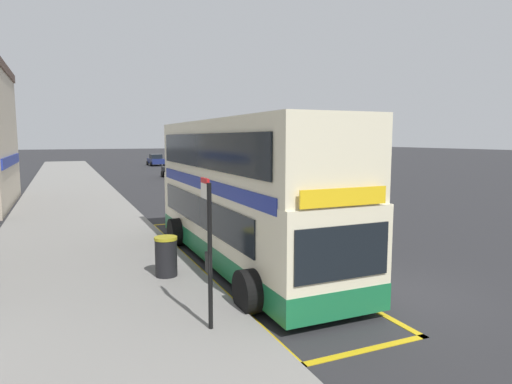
# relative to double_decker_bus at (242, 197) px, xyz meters

# --- Properties ---
(ground_plane) EXTENTS (260.00, 260.00, 0.00)m
(ground_plane) POSITION_rel_double_decker_bus_xyz_m (2.46, 27.89, -2.06)
(ground_plane) COLOR #28282B
(pavement_near) EXTENTS (6.00, 76.00, 0.14)m
(pavement_near) POSITION_rel_double_decker_bus_xyz_m (-4.54, 27.89, -1.99)
(pavement_near) COLOR gray
(pavement_near) RESTS_ON ground
(double_decker_bus) EXTENTS (3.25, 10.75, 4.40)m
(double_decker_bus) POSITION_rel_double_decker_bus_xyz_m (0.00, 0.00, 0.00)
(double_decker_bus) COLOR beige
(double_decker_bus) RESTS_ON ground
(bus_bay_markings) EXTENTS (2.90, 13.56, 0.01)m
(bus_bay_markings) POSITION_rel_double_decker_bus_xyz_m (-0.09, 0.40, -2.06)
(bus_bay_markings) COLOR gold
(bus_bay_markings) RESTS_ON ground
(bus_stop_sign) EXTENTS (0.09, 0.51, 2.96)m
(bus_stop_sign) POSITION_rel_double_decker_bus_xyz_m (-2.51, -4.47, -0.22)
(bus_stop_sign) COLOR black
(bus_stop_sign) RESTS_ON pavement_near
(parked_car_black_distant) EXTENTS (2.09, 4.20, 1.62)m
(parked_car_black_distant) POSITION_rel_double_decker_bus_xyz_m (5.06, 30.30, -1.26)
(parked_car_black_distant) COLOR black
(parked_car_black_distant) RESTS_ON ground
(parked_car_silver_behind) EXTENTS (2.09, 4.20, 1.62)m
(parked_car_silver_behind) POSITION_rel_double_decker_bus_xyz_m (5.35, 24.19, -1.26)
(parked_car_silver_behind) COLOR #B2B5BA
(parked_car_silver_behind) RESTS_ON ground
(parked_car_navy_kerbside) EXTENTS (2.09, 4.20, 1.62)m
(parked_car_navy_kerbside) POSITION_rel_double_decker_bus_xyz_m (7.17, 50.65, -1.26)
(parked_car_navy_kerbside) COLOR navy
(parked_car_navy_kerbside) RESTS_ON ground
(litter_bin) EXTENTS (0.62, 0.62, 1.08)m
(litter_bin) POSITION_rel_double_decker_bus_xyz_m (-2.58, -0.85, -1.38)
(litter_bin) COLOR black
(litter_bin) RESTS_ON pavement_near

